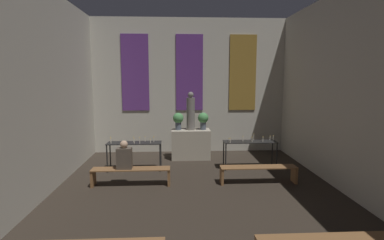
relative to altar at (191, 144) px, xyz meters
name	(u,v)px	position (x,y,z in m)	size (l,w,h in m)	color
wall_back	(189,85)	(0.00, 1.00, 1.88)	(6.92, 0.16, 4.67)	beige
altar	(191,144)	(0.00, 0.00, 0.00)	(1.25, 0.68, 0.95)	#ADA38E
statue	(191,112)	(0.00, 0.00, 1.05)	(0.27, 0.27, 1.23)	slate
flower_vase_left	(178,120)	(-0.40, 0.00, 0.81)	(0.34, 0.34, 0.56)	#4C5666
flower_vase_right	(203,119)	(0.40, 0.00, 0.81)	(0.34, 0.34, 0.56)	#4C5666
candle_rack_left	(134,146)	(-1.66, -1.20, 0.23)	(1.52, 0.46, 0.99)	black
candle_rack_right	(250,144)	(1.66, -1.20, 0.23)	(1.52, 0.46, 1.00)	black
pew_back_left	(131,173)	(-1.58, -2.44, -0.16)	(1.91, 0.36, 0.43)	brown
pew_back_right	(258,171)	(1.58, -2.44, -0.16)	(1.91, 0.36, 0.43)	brown
person_seated	(124,157)	(-1.73, -2.44, 0.25)	(0.36, 0.24, 0.70)	#4C4238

